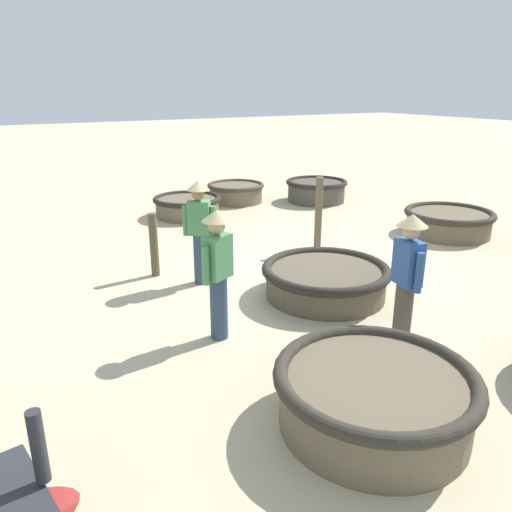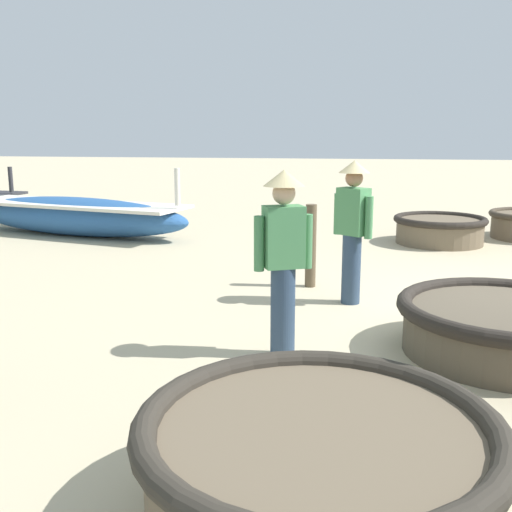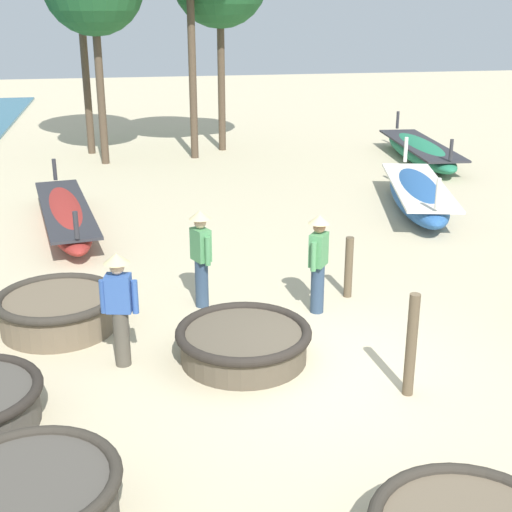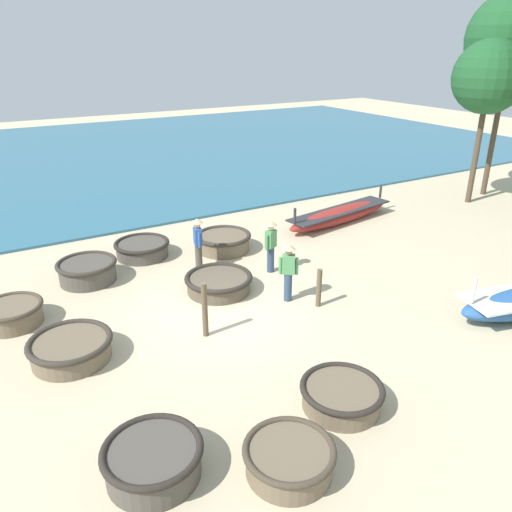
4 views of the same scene
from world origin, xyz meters
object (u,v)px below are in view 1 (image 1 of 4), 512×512
object	(u,v)px
fisherman_hauling	(199,226)
mooring_post_shoreline	(154,245)
coracle_upturned	(316,190)
coracle_far_right	(326,279)
coracle_nearest	(374,395)
coracle_tilted	(187,205)
coracle_front_right	(448,221)
coracle_weathered	(236,192)
mooring_post_inland	(319,214)
fisherman_with_hat	(407,273)
fisherman_by_coracle	(218,267)

from	to	relation	value
fisherman_hauling	mooring_post_shoreline	bearing A→B (deg)	37.67
coracle_upturned	coracle_far_right	world-z (taller)	coracle_upturned
coracle_nearest	coracle_far_right	bearing A→B (deg)	-29.32
coracle_tilted	coracle_nearest	world-z (taller)	coracle_nearest
coracle_far_right	coracle_nearest	size ratio (longest dim) A/B	1.02
coracle_far_right	fisherman_hauling	xyz separation A→B (m)	(1.45, 1.41, 0.68)
coracle_upturned	coracle_front_right	xyz separation A→B (m)	(-4.07, -0.49, -0.03)
coracle_front_right	coracle_weathered	bearing A→B (deg)	25.55
fisherman_hauling	coracle_far_right	bearing A→B (deg)	-135.91
fisherman_hauling	mooring_post_inland	xyz separation A→B (m)	(0.51, -2.72, -0.25)
coracle_upturned	coracle_weathered	xyz separation A→B (m)	(1.06, 1.96, -0.04)
coracle_tilted	fisherman_hauling	size ratio (longest dim) A/B	0.99
coracle_tilted	fisherman_with_hat	xyz separation A→B (m)	(-7.33, 0.26, 0.69)
coracle_upturned	coracle_tilted	distance (m)	3.76
coracle_nearest	fisherman_with_hat	world-z (taller)	fisherman_with_hat
coracle_tilted	coracle_upturned	bearing A→B (deg)	-93.49
coracle_weathered	coracle_tilted	bearing A→B (deg)	114.97
mooring_post_shoreline	mooring_post_inland	world-z (taller)	mooring_post_inland
fisherman_with_hat	mooring_post_shoreline	size ratio (longest dim) A/B	1.55
fisherman_by_coracle	fisherman_with_hat	bearing A→B (deg)	-125.67
fisherman_hauling	fisherman_with_hat	distance (m)	3.39
coracle_front_right	fisherman_with_hat	bearing A→B (deg)	124.03
coracle_far_right	coracle_weathered	distance (m)	6.74
coracle_upturned	coracle_far_right	size ratio (longest dim) A/B	0.87
mooring_post_inland	mooring_post_shoreline	bearing A→B (deg)	86.76
fisherman_by_coracle	mooring_post_inland	world-z (taller)	fisherman_by_coracle
coracle_tilted	fisherman_by_coracle	bearing A→B (deg)	160.84
coracle_tilted	coracle_front_right	distance (m)	6.03
coracle_far_right	coracle_weathered	xyz separation A→B (m)	(6.47, -1.90, 0.01)
fisherman_with_hat	mooring_post_inland	xyz separation A→B (m)	(3.65, -1.47, -0.25)
mooring_post_shoreline	fisherman_with_hat	bearing A→B (deg)	-154.98
coracle_weathered	mooring_post_shoreline	xyz separation A→B (m)	(-4.33, 3.84, 0.26)
fisherman_with_hat	mooring_post_inland	distance (m)	3.94
coracle_front_right	mooring_post_inland	distance (m)	3.12
mooring_post_inland	coracle_weathered	bearing A→B (deg)	-7.30
coracle_upturned	fisherman_by_coracle	size ratio (longest dim) A/B	1.01
fisherman_with_hat	mooring_post_shoreline	world-z (taller)	fisherman_with_hat
fisherman_by_coracle	mooring_post_shoreline	world-z (taller)	fisherman_by_coracle
mooring_post_shoreline	coracle_far_right	bearing A→B (deg)	-137.85
coracle_front_right	fisherman_by_coracle	distance (m)	6.59
coracle_upturned	coracle_weathered	world-z (taller)	coracle_upturned
coracle_far_right	coracle_nearest	xyz separation A→B (m)	(-2.67, 1.50, 0.05)
fisherman_by_coracle	mooring_post_inland	bearing A→B (deg)	-54.67
coracle_nearest	fisherman_hauling	world-z (taller)	fisherman_hauling
coracle_far_right	coracle_weathered	world-z (taller)	coracle_weathered
coracle_front_right	fisherman_with_hat	distance (m)	5.47
coracle_nearest	fisherman_by_coracle	world-z (taller)	fisherman_by_coracle
mooring_post_inland	coracle_tilted	bearing A→B (deg)	18.15
coracle_tilted	fisherman_by_coracle	distance (m)	6.41
coracle_tilted	coracle_far_right	distance (m)	5.64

